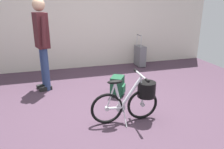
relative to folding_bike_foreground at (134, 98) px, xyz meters
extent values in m
plane|color=#473342|center=(-0.20, 0.31, -0.35)|extent=(6.76, 6.76, 0.00)
cube|color=silver|center=(-0.20, 2.90, 0.97)|extent=(6.76, 0.10, 2.65)
torus|color=black|center=(0.14, 0.00, -0.12)|extent=(0.46, 0.06, 0.46)
cylinder|color=#B7B7BC|center=(0.14, 0.00, -0.12)|extent=(0.06, 0.05, 0.06)
torus|color=black|center=(-0.39, 0.01, -0.12)|extent=(0.46, 0.06, 0.46)
cylinder|color=#B7B7BC|center=(-0.39, 0.01, -0.12)|extent=(0.06, 0.05, 0.06)
cylinder|color=silver|center=(-0.29, 0.01, -0.13)|extent=(0.21, 0.04, 0.05)
cylinder|color=silver|center=(-0.05, 0.00, 0.08)|extent=(0.32, 0.05, 0.45)
cylinder|color=silver|center=(-0.23, 0.01, 0.06)|extent=(0.12, 0.04, 0.39)
cylinder|color=silver|center=(-0.29, 0.01, -0.13)|extent=(0.20, 0.03, 0.04)
cylinder|color=silver|center=(0.12, 0.00, 0.09)|extent=(0.07, 0.03, 0.42)
cylinder|color=silver|center=(-0.34, 0.01, 0.06)|extent=(0.14, 0.03, 0.38)
ellipsoid|color=black|center=(-0.28, 0.01, 0.27)|extent=(0.22, 0.10, 0.05)
cylinder|color=#B7B7BC|center=(0.09, 0.00, 0.31)|extent=(0.03, 0.03, 0.04)
cylinder|color=#B7B7BC|center=(0.09, 0.00, 0.33)|extent=(0.04, 0.44, 0.03)
cylinder|color=black|center=(0.09, -0.22, 0.33)|extent=(0.04, 0.09, 0.04)
cylinder|color=black|center=(0.10, 0.22, 0.33)|extent=(0.04, 0.09, 0.04)
cylinder|color=#B7B7BC|center=(-0.19, 0.01, -0.13)|extent=(0.14, 0.02, 0.14)
cylinder|color=#B7B7BC|center=(-0.16, -0.08, -0.25)|extent=(0.02, 0.19, 0.22)
cylinder|color=black|center=(0.19, -0.01, 0.11)|extent=(0.27, 0.27, 0.22)
cylinder|color=navy|center=(-1.23, 1.69, 0.06)|extent=(0.11, 0.11, 0.82)
cube|color=black|center=(-1.28, 1.67, -0.32)|extent=(0.26, 0.16, 0.07)
cylinder|color=navy|center=(-1.18, 1.53, 0.06)|extent=(0.11, 0.11, 0.82)
cube|color=black|center=(-1.23, 1.52, -0.32)|extent=(0.26, 0.16, 0.07)
cube|color=#4C1E23|center=(-1.20, 1.61, 0.79)|extent=(0.29, 0.36, 0.64)
cylinder|color=#4C1E23|center=(-1.28, 1.81, 0.79)|extent=(0.12, 0.10, 0.54)
cylinder|color=#4C1E23|center=(-1.16, 1.40, 0.79)|extent=(0.12, 0.13, 0.54)
sphere|color=tan|center=(-1.20, 1.61, 1.24)|extent=(0.22, 0.22, 0.22)
cube|color=slate|center=(1.18, 2.53, -0.07)|extent=(0.20, 0.37, 0.52)
cylinder|color=#B7B7BC|center=(1.14, 2.41, 0.33)|extent=(0.02, 0.02, 0.28)
cylinder|color=#B7B7BC|center=(1.13, 2.64, 0.33)|extent=(0.02, 0.02, 0.28)
cylinder|color=slate|center=(1.13, 2.53, 0.47)|extent=(0.04, 0.23, 0.02)
cylinder|color=black|center=(1.24, 2.41, -0.33)|extent=(0.04, 0.02, 0.04)
cylinder|color=black|center=(1.22, 2.66, -0.33)|extent=(0.04, 0.02, 0.04)
cube|color=#19472D|center=(0.05, 0.92, -0.17)|extent=(0.32, 0.34, 0.36)
cube|color=#1F5939|center=(0.15, 0.86, -0.23)|extent=(0.13, 0.18, 0.16)
camera|label=1|loc=(-1.11, -2.69, 1.34)|focal=35.67mm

